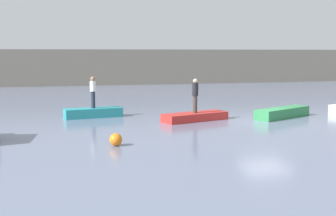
{
  "coord_description": "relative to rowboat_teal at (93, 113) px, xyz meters",
  "views": [
    {
      "loc": [
        -10.57,
        -20.42,
        3.52
      ],
      "look_at": [
        -4.59,
        2.36,
        0.55
      ],
      "focal_mm": 47.17,
      "sensor_mm": 36.0,
      "label": 1
    }
  ],
  "objects": [
    {
      "name": "ground_plane",
      "position": [
        8.47,
        -3.61,
        -0.26
      ],
      "size": [
        120.0,
        120.0,
        0.0
      ],
      "primitive_type": "plane",
      "color": "slate"
    },
    {
      "name": "embankment_wall",
      "position": [
        8.47,
        23.87,
        1.66
      ],
      "size": [
        80.0,
        1.2,
        3.84
      ],
      "primitive_type": "cube",
      "color": "#666056",
      "rests_on": "ground_plane"
    },
    {
      "name": "rowboat_teal",
      "position": [
        0.0,
        0.0,
        0.0
      ],
      "size": [
        3.21,
        1.36,
        0.51
      ],
      "primitive_type": "cube",
      "rotation": [
        0.0,
        0.0,
        0.15
      ],
      "color": "teal",
      "rests_on": "ground_plane"
    },
    {
      "name": "rowboat_red",
      "position": [
        5.0,
        -2.49,
        -0.05
      ],
      "size": [
        3.73,
        2.12,
        0.41
      ],
      "primitive_type": "cube",
      "rotation": [
        0.0,
        0.0,
        0.31
      ],
      "color": "red",
      "rests_on": "ground_plane"
    },
    {
      "name": "rowboat_green",
      "position": [
        9.93,
        -2.69,
        0.01
      ],
      "size": [
        3.8,
        2.53,
        0.54
      ],
      "primitive_type": "cube",
      "rotation": [
        0.0,
        0.0,
        0.46
      ],
      "color": "#2D7F47",
      "rests_on": "ground_plane"
    },
    {
      "name": "person_white_shirt",
      "position": [
        0.0,
        0.0,
        1.22
      ],
      "size": [
        0.32,
        0.32,
        1.71
      ],
      "color": "#232838",
      "rests_on": "rowboat_teal"
    },
    {
      "name": "person_dark_shirt",
      "position": [
        5.0,
        -2.49,
        1.14
      ],
      "size": [
        0.32,
        0.32,
        1.77
      ],
      "color": "#38332D",
      "rests_on": "rowboat_red"
    },
    {
      "name": "mooring_buoy",
      "position": [
        0.15,
        -7.66,
        -0.01
      ],
      "size": [
        0.49,
        0.49,
        0.49
      ],
      "primitive_type": "sphere",
      "color": "orange",
      "rests_on": "ground_plane"
    }
  ]
}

